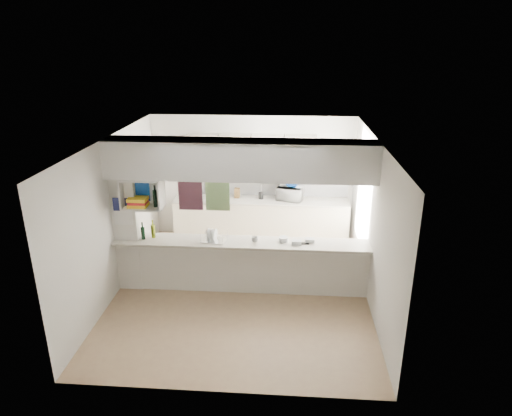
# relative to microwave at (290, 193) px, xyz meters

# --- Properties ---
(floor) EXTENTS (4.80, 4.80, 0.00)m
(floor) POSITION_rel_microwave_xyz_m (-0.79, -2.12, -1.06)
(floor) COLOR #A17D5D
(floor) RESTS_ON ground
(ceiling) EXTENTS (4.80, 4.80, 0.00)m
(ceiling) POSITION_rel_microwave_xyz_m (-0.79, -2.12, 1.54)
(ceiling) COLOR white
(ceiling) RESTS_ON wall_back
(wall_back) EXTENTS (4.20, 0.00, 4.20)m
(wall_back) POSITION_rel_microwave_xyz_m (-0.79, 0.28, 0.24)
(wall_back) COLOR silver
(wall_back) RESTS_ON floor
(wall_left) EXTENTS (0.00, 4.80, 4.80)m
(wall_left) POSITION_rel_microwave_xyz_m (-2.89, -2.12, 0.24)
(wall_left) COLOR silver
(wall_left) RESTS_ON floor
(wall_right) EXTENTS (0.00, 4.80, 4.80)m
(wall_right) POSITION_rel_microwave_xyz_m (1.31, -2.12, 0.24)
(wall_right) COLOR silver
(wall_right) RESTS_ON floor
(servery_partition) EXTENTS (4.20, 0.50, 2.60)m
(servery_partition) POSITION_rel_microwave_xyz_m (-0.96, -2.12, 0.60)
(servery_partition) COLOR silver
(servery_partition) RESTS_ON floor
(cubby_shelf) EXTENTS (0.65, 0.35, 0.50)m
(cubby_shelf) POSITION_rel_microwave_xyz_m (-2.36, -2.19, 0.65)
(cubby_shelf) COLOR white
(cubby_shelf) RESTS_ON bulkhead
(kitchen_run) EXTENTS (3.60, 0.63, 2.24)m
(kitchen_run) POSITION_rel_microwave_xyz_m (-0.63, 0.01, -0.23)
(kitchen_run) COLOR beige
(kitchen_run) RESTS_ON floor
(microwave) EXTENTS (0.58, 0.46, 0.28)m
(microwave) POSITION_rel_microwave_xyz_m (0.00, 0.00, 0.00)
(microwave) COLOR white
(microwave) RESTS_ON bench_top
(bowl) EXTENTS (0.26, 0.26, 0.06)m
(bowl) POSITION_rel_microwave_xyz_m (0.04, 0.03, 0.17)
(bowl) COLOR navy
(bowl) RESTS_ON microwave
(dish_rack) EXTENTS (0.44, 0.36, 0.21)m
(dish_rack) POSITION_rel_microwave_xyz_m (-1.23, -2.12, -0.06)
(dish_rack) COLOR silver
(dish_rack) RESTS_ON breakfast_bar
(cup) EXTENTS (0.13, 0.13, 0.09)m
(cup) POSITION_rel_microwave_xyz_m (-0.56, -2.16, -0.08)
(cup) COLOR white
(cup) RESTS_ON dish_rack
(wine_bottles) EXTENTS (0.22, 0.15, 0.32)m
(wine_bottles) POSITION_rel_microwave_xyz_m (-2.34, -2.11, -0.02)
(wine_bottles) COLOR black
(wine_bottles) RESTS_ON breakfast_bar
(plastic_tubs) EXTENTS (0.58, 0.23, 0.08)m
(plastic_tubs) POSITION_rel_microwave_xyz_m (0.09, -2.10, -0.10)
(plastic_tubs) COLOR silver
(plastic_tubs) RESTS_ON breakfast_bar
(utensil_jar) EXTENTS (0.10, 0.10, 0.14)m
(utensil_jar) POSITION_rel_microwave_xyz_m (-0.60, 0.03, -0.07)
(utensil_jar) COLOR black
(utensil_jar) RESTS_ON bench_top
(knife_block) EXTENTS (0.12, 0.10, 0.21)m
(knife_block) POSITION_rel_microwave_xyz_m (-1.10, 0.06, -0.03)
(knife_block) COLOR brown
(knife_block) RESTS_ON bench_top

